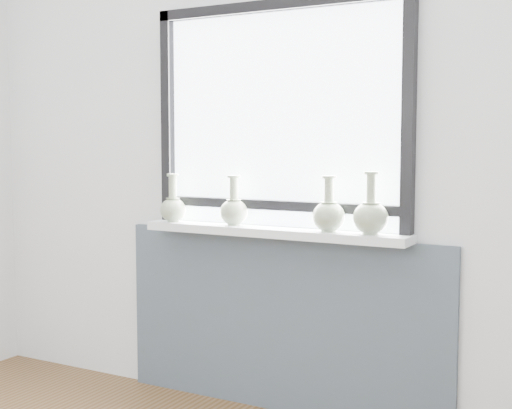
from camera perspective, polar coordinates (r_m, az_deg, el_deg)
The scene contains 8 objects.
back_wall at distance 3.39m, azimuth 2.13°, elevation 5.06°, with size 3.60×0.02×2.60m, color silver.
apron_panel at distance 3.47m, azimuth 1.86°, elevation -9.45°, with size 1.70×0.03×0.86m, color #454E5E.
windowsill at distance 3.33m, azimuth 1.33°, elevation -2.19°, with size 1.32×0.18×0.04m, color white.
window at distance 3.36m, azimuth 1.85°, elevation 7.47°, with size 1.30×0.06×1.05m.
vase_a at distance 3.58m, azimuth -6.66°, elevation -0.22°, with size 0.13×0.13×0.24m.
vase_b at distance 3.41m, azimuth -1.79°, elevation -0.39°, with size 0.13×0.13×0.24m.
vase_c at distance 3.18m, azimuth 5.83°, elevation -0.75°, with size 0.15×0.15×0.25m.
vase_d at distance 3.11m, azimuth 9.16°, elevation -0.85°, with size 0.15×0.15×0.27m.
Camera 1 is at (1.52, -1.22, 1.30)m, focal length 50.00 mm.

